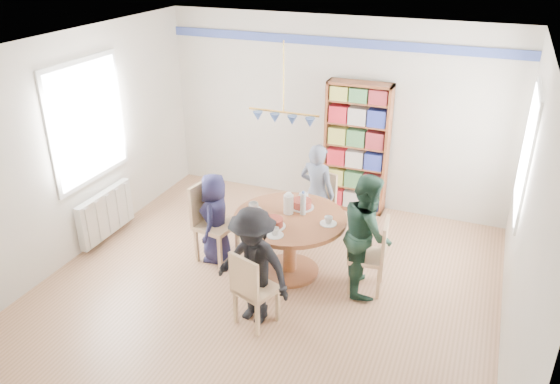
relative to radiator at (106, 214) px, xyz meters
The scene contains 14 objects.
ground 2.46m from the radiator, ahead, with size 5.00×5.00×0.00m, color #AB7E5A.
room_shell 2.58m from the radiator, 14.73° to the left, with size 5.00×5.00×5.00m.
radiator is the anchor object (origin of this frame).
dining_table 2.54m from the radiator, ahead, with size 1.30×1.30×0.75m.
chair_left 1.53m from the radiator, ahead, with size 0.51×0.51×1.00m.
chair_right 3.53m from the radiator, ahead, with size 0.43×0.43×0.88m.
chair_far 2.80m from the radiator, 23.24° to the left, with size 0.50×0.50×0.89m.
chair_near 2.69m from the radiator, 20.35° to the right, with size 0.48×0.48×0.86m.
person_left 1.60m from the radiator, ahead, with size 0.55×0.36×1.13m, color #1B1B3C.
person_right 3.44m from the radiator, ahead, with size 0.68×0.53×1.40m, color #1A3428.
person_far 2.77m from the radiator, 21.45° to the left, with size 0.48×0.32×1.32m, color gray.
person_near 2.65m from the radiator, 18.30° to the right, with size 0.84×0.48×1.29m, color black.
bookshelf 3.51m from the radiator, 36.08° to the left, with size 0.89×0.27×1.87m.
tableware 2.56m from the radiator, ahead, with size 1.10×1.10×0.29m.
Camera 1 is at (2.04, -4.72, 3.69)m, focal length 35.00 mm.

